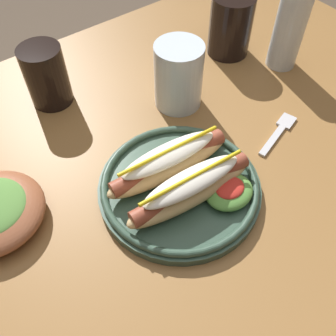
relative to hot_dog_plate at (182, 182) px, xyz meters
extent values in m
plane|color=brown|center=(0.07, 0.06, -0.77)|extent=(8.00, 8.00, 0.00)
cube|color=olive|center=(0.07, 0.06, -0.04)|extent=(1.20, 0.90, 0.04)
cylinder|color=olive|center=(0.58, 0.42, -0.41)|extent=(0.06, 0.06, 0.70)
cylinder|color=#334C3D|center=(0.00, 0.00, -0.02)|extent=(0.26, 0.26, 0.02)
torus|color=#334C3D|center=(0.00, 0.00, -0.01)|extent=(0.25, 0.25, 0.01)
ellipsoid|color=tan|center=(0.00, -0.03, 0.01)|extent=(0.22, 0.06, 0.04)
cylinder|color=brown|center=(0.00, -0.03, 0.02)|extent=(0.20, 0.04, 0.03)
ellipsoid|color=silver|center=(0.00, -0.03, 0.04)|extent=(0.17, 0.06, 0.02)
cylinder|color=yellow|center=(0.00, -0.03, 0.05)|extent=(0.18, 0.02, 0.01)
ellipsoid|color=tan|center=(0.00, 0.03, 0.01)|extent=(0.22, 0.06, 0.04)
cylinder|color=brown|center=(0.00, 0.03, 0.02)|extent=(0.20, 0.04, 0.03)
ellipsoid|color=silver|center=(0.00, 0.03, 0.04)|extent=(0.17, 0.06, 0.02)
cylinder|color=yellow|center=(0.00, 0.03, 0.05)|extent=(0.18, 0.02, 0.01)
ellipsoid|color=#5B9942|center=(0.05, -0.06, 0.00)|extent=(0.08, 0.07, 0.02)
ellipsoid|color=red|center=(0.05, -0.06, 0.01)|extent=(0.05, 0.04, 0.01)
cube|color=silver|center=(0.20, -0.01, -0.02)|extent=(0.08, 0.04, 0.00)
cube|color=silver|center=(0.26, 0.00, -0.02)|extent=(0.04, 0.04, 0.00)
cylinder|color=black|center=(0.32, 0.24, 0.04)|extent=(0.09, 0.09, 0.13)
cylinder|color=silver|center=(0.13, 0.17, 0.04)|extent=(0.09, 0.09, 0.13)
cylinder|color=black|center=(-0.06, 0.33, 0.03)|extent=(0.08, 0.08, 0.12)
cylinder|color=silver|center=(0.38, 0.14, 0.05)|extent=(0.06, 0.06, 0.16)
camera|label=1|loc=(-0.23, -0.26, 0.47)|focal=40.03mm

